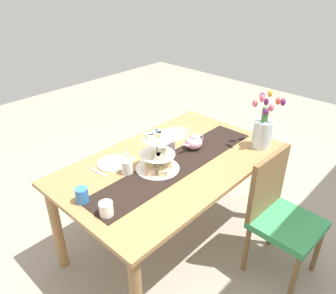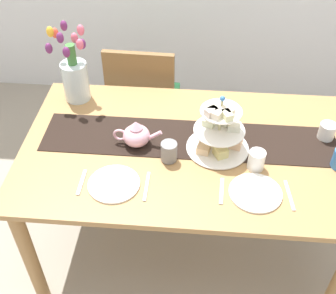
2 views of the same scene
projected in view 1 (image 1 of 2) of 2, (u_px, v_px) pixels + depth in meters
The scene contains 17 objects.
ground_plane at pixel (171, 239), 2.71m from camera, with size 8.00×8.00×0.00m, color gray.
dining_table at pixel (171, 173), 2.39m from camera, with size 1.62×0.97×0.75m.
chair_left at pixel (279, 212), 2.24m from camera, with size 0.43×0.43×0.91m.
table_runner at pixel (177, 164), 2.31m from camera, with size 1.44×0.29×0.00m, color black.
tiered_cake_stand at pixel (158, 157), 2.20m from camera, with size 0.30×0.30×0.30m.
teapot at pixel (194, 142), 2.47m from camera, with size 0.24×0.13×0.14m.
tulip_vase at pixel (263, 129), 2.45m from camera, with size 0.20×0.22×0.44m.
cream_jug at pixel (106, 209), 1.82m from camera, with size 0.08×0.08×0.09m, color white.
dinner_plate_left at pixel (173, 134), 2.70m from camera, with size 0.23×0.23×0.01m, color white.
fork_left at pixel (184, 129), 2.80m from camera, with size 0.02×0.15×0.01m, color silver.
knife_left at pixel (160, 140), 2.61m from camera, with size 0.01×0.17×0.01m, color silver.
dinner_plate_right at pixel (114, 163), 2.31m from camera, with size 0.23×0.23×0.01m, color white.
fork_right at pixel (129, 156), 2.40m from camera, with size 0.02×0.15×0.01m, color silver.
knife_right at pixel (97, 172), 2.22m from camera, with size 0.01×0.17×0.01m, color silver.
mug_grey at pixel (170, 146), 2.43m from camera, with size 0.08×0.08×0.10m, color slate.
mug_white_text at pixel (127, 167), 2.19m from camera, with size 0.08×0.08×0.10m, color white.
mug_orange at pixel (82, 195), 1.92m from camera, with size 0.08×0.08×0.10m, color #3370B7.
Camera 1 is at (1.47, 1.34, 1.98)m, focal length 35.05 mm.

